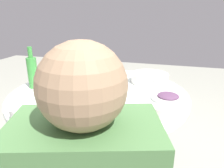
% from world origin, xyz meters
% --- Properties ---
extents(round_dining_table, '(1.13, 1.13, 0.76)m').
position_xyz_m(round_dining_table, '(0.00, 0.00, 0.65)').
color(round_dining_table, '#99999E').
rests_on(round_dining_table, ground).
extents(rice_bowl, '(0.32, 0.32, 0.10)m').
position_xyz_m(rice_bowl, '(-0.05, 0.27, 0.81)').
color(rice_bowl, '#B2B5BA').
rests_on(rice_bowl, round_dining_table).
extents(soup_bowl, '(0.27, 0.28, 0.07)m').
position_xyz_m(soup_bowl, '(-0.29, -0.28, 0.79)').
color(soup_bowl, white).
rests_on(soup_bowl, round_dining_table).
extents(dish_stirfry, '(0.19, 0.19, 0.04)m').
position_xyz_m(dish_stirfry, '(0.41, -0.19, 0.78)').
color(dish_stirfry, white).
rests_on(dish_stirfry, round_dining_table).
extents(dish_greens, '(0.19, 0.19, 0.05)m').
position_xyz_m(dish_greens, '(0.20, 0.05, 0.78)').
color(dish_greens, white).
rests_on(dish_greens, round_dining_table).
extents(dish_eggplant, '(0.19, 0.19, 0.04)m').
position_xyz_m(dish_eggplant, '(-0.43, 0.02, 0.78)').
color(dish_eggplant, silver).
rests_on(dish_eggplant, round_dining_table).
extents(dish_tofu_braise, '(0.19, 0.19, 0.04)m').
position_xyz_m(dish_tofu_braise, '(0.05, -0.34, 0.78)').
color(dish_tofu_braise, white).
rests_on(dish_tofu_braise, round_dining_table).
extents(green_bottle, '(0.06, 0.06, 0.28)m').
position_xyz_m(green_bottle, '(0.45, 0.04, 0.87)').
color(green_bottle, green).
rests_on(green_bottle, round_dining_table).
extents(tea_cup_near, '(0.06, 0.06, 0.06)m').
position_xyz_m(tea_cup_near, '(-0.41, 0.26, 0.79)').
color(tea_cup_near, silver).
rests_on(tea_cup_near, round_dining_table).
extents(tea_cup_far, '(0.07, 0.07, 0.06)m').
position_xyz_m(tea_cup_far, '(0.26, 0.45, 0.79)').
color(tea_cup_far, silver).
rests_on(tea_cup_far, round_dining_table).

